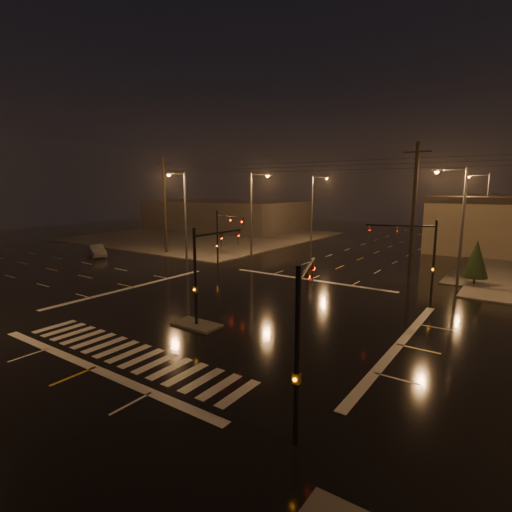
# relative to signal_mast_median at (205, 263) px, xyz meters

# --- Properties ---
(ground) EXTENTS (140.00, 140.00, 0.00)m
(ground) POSITION_rel_signal_mast_median_xyz_m (-0.00, 3.07, -3.75)
(ground) COLOR black
(ground) RESTS_ON ground
(sidewalk_nw) EXTENTS (36.00, 36.00, 0.12)m
(sidewalk_nw) POSITION_rel_signal_mast_median_xyz_m (-30.00, 33.07, -3.69)
(sidewalk_nw) COLOR #4A4842
(sidewalk_nw) RESTS_ON ground
(median_island) EXTENTS (3.00, 1.60, 0.15)m
(median_island) POSITION_rel_signal_mast_median_xyz_m (-0.00, -0.93, -3.68)
(median_island) COLOR #4A4842
(median_island) RESTS_ON ground
(crosswalk) EXTENTS (15.00, 2.60, 0.01)m
(crosswalk) POSITION_rel_signal_mast_median_xyz_m (-0.00, -5.93, -3.75)
(crosswalk) COLOR beige
(crosswalk) RESTS_ON ground
(stop_bar_near) EXTENTS (16.00, 0.50, 0.01)m
(stop_bar_near) POSITION_rel_signal_mast_median_xyz_m (-0.00, -7.93, -3.75)
(stop_bar_near) COLOR beige
(stop_bar_near) RESTS_ON ground
(stop_bar_far) EXTENTS (16.00, 0.50, 0.01)m
(stop_bar_far) POSITION_rel_signal_mast_median_xyz_m (-0.00, 14.07, -3.75)
(stop_bar_far) COLOR beige
(stop_bar_far) RESTS_ON ground
(commercial_block) EXTENTS (30.00, 18.00, 5.60)m
(commercial_block) POSITION_rel_signal_mast_median_xyz_m (-35.00, 45.07, -0.95)
(commercial_block) COLOR #393432
(commercial_block) RESTS_ON ground
(signal_mast_median) EXTENTS (0.25, 4.59, 6.00)m
(signal_mast_median) POSITION_rel_signal_mast_median_xyz_m (0.00, 0.00, 0.00)
(signal_mast_median) COLOR black
(signal_mast_median) RESTS_ON ground
(signal_mast_ne) EXTENTS (4.84, 1.86, 6.00)m
(signal_mast_ne) POSITION_rel_signal_mast_median_xyz_m (9.50, 13.21, 0.04)
(signal_mast_ne) COLOR black
(signal_mast_ne) RESTS_ON ground
(signal_mast_nw) EXTENTS (4.84, 1.86, 6.00)m
(signal_mast_nw) POSITION_rel_signal_mast_median_xyz_m (-9.50, 13.21, 0.04)
(signal_mast_nw) COLOR black
(signal_mast_nw) RESTS_ON ground
(signal_mast_se) EXTENTS (1.55, 3.87, 6.00)m
(signal_mast_se) POSITION_rel_signal_mast_median_xyz_m (10.23, -6.68, -0.04)
(signal_mast_se) COLOR black
(signal_mast_se) RESTS_ON ground
(streetlight_1) EXTENTS (2.77, 0.32, 10.00)m
(streetlight_1) POSITION_rel_signal_mast_median_xyz_m (-11.18, 21.07, 2.05)
(streetlight_1) COLOR #38383A
(streetlight_1) RESTS_ON ground
(streetlight_2) EXTENTS (2.77, 0.32, 10.00)m
(streetlight_2) POSITION_rel_signal_mast_median_xyz_m (-11.18, 37.07, 2.05)
(streetlight_2) COLOR #38383A
(streetlight_2) RESTS_ON ground
(streetlight_3) EXTENTS (2.77, 0.32, 10.00)m
(streetlight_3) POSITION_rel_signal_mast_median_xyz_m (11.18, 19.07, 2.05)
(streetlight_3) COLOR #38383A
(streetlight_3) RESTS_ON ground
(streetlight_4) EXTENTS (2.77, 0.32, 10.00)m
(streetlight_4) POSITION_rel_signal_mast_median_xyz_m (11.18, 39.07, 2.05)
(streetlight_4) COLOR #38383A
(streetlight_4) RESTS_ON ground
(streetlight_5) EXTENTS (0.32, 2.77, 10.00)m
(streetlight_5) POSITION_rel_signal_mast_median_xyz_m (-16.00, 14.26, 2.05)
(streetlight_5) COLOR #38383A
(streetlight_5) RESTS_ON ground
(utility_pole_0) EXTENTS (2.20, 0.32, 12.00)m
(utility_pole_0) POSITION_rel_signal_mast_median_xyz_m (-22.00, 17.07, 2.38)
(utility_pole_0) COLOR black
(utility_pole_0) RESTS_ON ground
(utility_pole_1) EXTENTS (2.20, 0.32, 12.00)m
(utility_pole_1) POSITION_rel_signal_mast_median_xyz_m (8.00, 17.07, 2.38)
(utility_pole_1) COLOR black
(utility_pole_1) RESTS_ON ground
(conifer_0) EXTENTS (2.08, 2.08, 3.94)m
(conifer_0) POSITION_rel_signal_mast_median_xyz_m (12.64, 20.23, -1.43)
(conifer_0) COLOR black
(conifer_0) RESTS_ON ground
(car_crossing) EXTENTS (4.75, 3.16, 1.48)m
(car_crossing) POSITION_rel_signal_mast_median_xyz_m (-27.01, 10.32, -3.01)
(car_crossing) COLOR #53545A
(car_crossing) RESTS_ON ground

